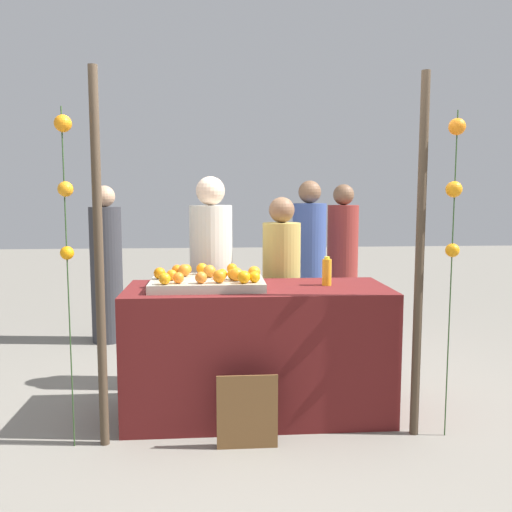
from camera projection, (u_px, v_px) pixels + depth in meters
name	position (u px, v px, depth m)	size (l,w,h in m)	color
ground_plane	(258.00, 413.00, 3.91)	(24.00, 24.00, 0.00)	gray
stall_counter	(258.00, 351.00, 3.86)	(1.83, 0.75, 0.92)	#5B1919
orange_tray	(207.00, 283.00, 3.79)	(0.78, 0.57, 0.06)	#B2AD99
orange_0	(244.00, 277.00, 3.58)	(0.08, 0.08, 0.08)	orange
orange_1	(202.00, 269.00, 3.99)	(0.08, 0.08, 0.08)	orange
orange_2	(201.00, 278.00, 3.58)	(0.08, 0.08, 0.08)	orange
orange_3	(254.00, 277.00, 3.62)	(0.07, 0.07, 0.07)	orange
orange_4	(184.00, 270.00, 3.88)	(0.09, 0.09, 0.09)	orange
orange_5	(178.00, 278.00, 3.58)	(0.07, 0.07, 0.07)	orange
orange_6	(233.00, 274.00, 3.75)	(0.07, 0.07, 0.07)	orange
orange_7	(254.00, 272.00, 3.79)	(0.09, 0.09, 0.09)	orange
orange_8	(165.00, 279.00, 3.54)	(0.08, 0.08, 0.08)	orange
orange_9	(177.00, 270.00, 3.93)	(0.08, 0.08, 0.08)	orange
orange_10	(186.00, 269.00, 3.98)	(0.08, 0.08, 0.08)	orange
orange_11	(209.00, 271.00, 3.84)	(0.09, 0.09, 0.09)	orange
orange_12	(236.00, 274.00, 3.68)	(0.09, 0.09, 0.09)	orange
orange_13	(222.00, 274.00, 3.76)	(0.07, 0.07, 0.07)	orange
orange_14	(219.00, 276.00, 3.60)	(0.09, 0.09, 0.09)	orange
orange_15	(160.00, 273.00, 3.76)	(0.08, 0.08, 0.08)	orange
orange_16	(172.00, 275.00, 3.71)	(0.07, 0.07, 0.07)	orange
orange_17	(232.00, 269.00, 4.02)	(0.08, 0.08, 0.08)	orange
juice_bottle	(327.00, 272.00, 3.86)	(0.07, 0.07, 0.21)	orange
chalkboard_sign	(247.00, 413.00, 3.35)	(0.38, 0.03, 0.48)	brown
vendor_left	(211.00, 290.00, 4.40)	(0.34, 0.34, 1.70)	beige
vendor_right	(281.00, 298.00, 4.46)	(0.31, 0.31, 1.54)	tan
crowd_person_0	(106.00, 270.00, 5.73)	(0.33, 0.33, 1.65)	#333338
crowd_person_1	(309.00, 270.00, 5.55)	(0.34, 0.34, 1.69)	#384C8C
crowd_person_2	(342.00, 266.00, 5.94)	(0.33, 0.33, 1.66)	maroon
canopy_post_left	(99.00, 262.00, 3.29)	(0.06, 0.06, 2.31)	#473828
canopy_post_right	(420.00, 259.00, 3.44)	(0.06, 0.06, 2.31)	#473828
garland_strand_left	(65.00, 181.00, 3.21)	(0.10, 0.10, 2.07)	#2D4C23
garland_strand_right	(455.00, 184.00, 3.36)	(0.10, 0.11, 2.07)	#2D4C23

